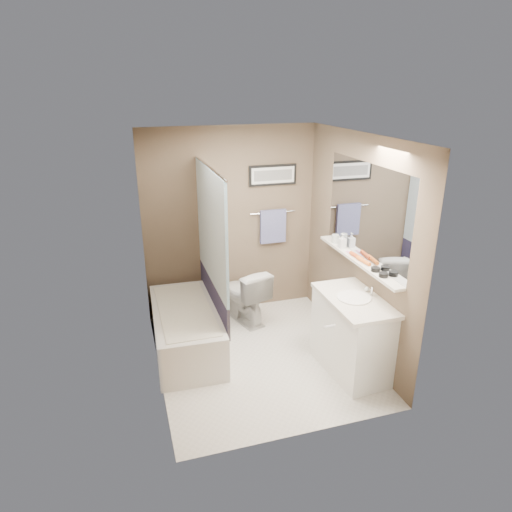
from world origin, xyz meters
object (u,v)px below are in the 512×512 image
object	(u,v)px
toilet	(245,295)
glass_jar	(335,239)
bathtub	(186,329)
hair_brush_back	(357,256)
hair_brush_front	(364,261)
soap_bottle	(342,241)
vanity	(352,336)
candle_bowl_near	(383,275)
candle_bowl_far	(375,269)

from	to	relation	value
toilet	glass_jar	size ratio (longest dim) A/B	7.24
bathtub	glass_jar	bearing A→B (deg)	1.28
hair_brush_back	glass_jar	distance (m)	0.51
hair_brush_front	soap_bottle	world-z (taller)	soap_bottle
vanity	candle_bowl_near	bearing A→B (deg)	-44.88
hair_brush_back	soap_bottle	world-z (taller)	soap_bottle
hair_brush_front	soap_bottle	bearing A→B (deg)	90.00
hair_brush_front	soap_bottle	distance (m)	0.49
soap_bottle	hair_brush_back	bearing A→B (deg)	-90.00
candle_bowl_far	vanity	bearing A→B (deg)	175.50
vanity	candle_bowl_near	distance (m)	0.77
toilet	glass_jar	distance (m)	1.35
candle_bowl_near	hair_brush_front	bearing A→B (deg)	90.00
candle_bowl_far	hair_brush_back	size ratio (longest dim) A/B	0.41
vanity	soap_bottle	xyz separation A→B (m)	(0.19, 0.71, 0.80)
candle_bowl_near	soap_bottle	distance (m)	0.87
candle_bowl_far	hair_brush_front	world-z (taller)	hair_brush_front
soap_bottle	candle_bowl_near	bearing A→B (deg)	-90.00
candle_bowl_far	hair_brush_back	xyz separation A→B (m)	(0.00, 0.38, 0.00)
candle_bowl_near	soap_bottle	world-z (taller)	soap_bottle
bathtub	soap_bottle	distance (m)	2.03
hair_brush_back	glass_jar	size ratio (longest dim) A/B	2.20
candle_bowl_near	bathtub	bearing A→B (deg)	149.21
hair_brush_back	candle_bowl_near	bearing A→B (deg)	-90.00
bathtub	soap_bottle	bearing A→B (deg)	-4.27
glass_jar	toilet	bearing A→B (deg)	153.71
bathtub	toilet	size ratio (longest dim) A/B	2.07
vanity	hair_brush_front	size ratio (longest dim) A/B	4.09
candle_bowl_near	hair_brush_front	world-z (taller)	hair_brush_front
candle_bowl_far	glass_jar	distance (m)	0.89
hair_brush_front	vanity	bearing A→B (deg)	-129.98
candle_bowl_far	candle_bowl_near	bearing A→B (deg)	-90.00
soap_bottle	glass_jar	bearing A→B (deg)	90.00
glass_jar	hair_brush_front	bearing A→B (deg)	-90.00
toilet	candle_bowl_far	distance (m)	1.85
toilet	candle_bowl_far	bearing A→B (deg)	108.76
candle_bowl_near	hair_brush_front	distance (m)	0.38
glass_jar	hair_brush_back	bearing A→B (deg)	-90.00
hair_brush_front	hair_brush_back	xyz separation A→B (m)	(0.00, 0.15, 0.00)
bathtub	candle_bowl_near	distance (m)	2.26
toilet	soap_bottle	xyz separation A→B (m)	(0.97, -0.65, 0.84)
vanity	hair_brush_front	bearing A→B (deg)	45.96
vanity	candle_bowl_far	size ratio (longest dim) A/B	10.00
vanity	soap_bottle	distance (m)	1.08
candle_bowl_near	glass_jar	size ratio (longest dim) A/B	0.90
candle_bowl_near	hair_brush_back	bearing A→B (deg)	90.00
bathtub	toilet	xyz separation A→B (m)	(0.82, 0.45, 0.11)
toilet	hair_brush_front	bearing A→B (deg)	113.96
bathtub	hair_brush_back	size ratio (longest dim) A/B	6.82
candle_bowl_near	candle_bowl_far	xyz separation A→B (m)	(0.00, 0.15, 0.00)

